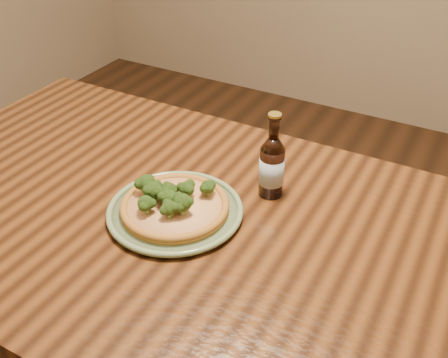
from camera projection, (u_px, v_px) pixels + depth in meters
The scene contains 4 objects.
table at pixel (193, 249), 1.23m from camera, with size 1.60×0.90×0.75m.
plate at pixel (175, 211), 1.18m from camera, with size 0.31×0.31×0.02m.
pizza at pixel (174, 204), 1.17m from camera, with size 0.25×0.25×0.07m.
beer_bottle at pixel (272, 166), 1.21m from camera, with size 0.06×0.06×0.21m.
Camera 1 is at (0.51, -0.67, 1.49)m, focal length 42.00 mm.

